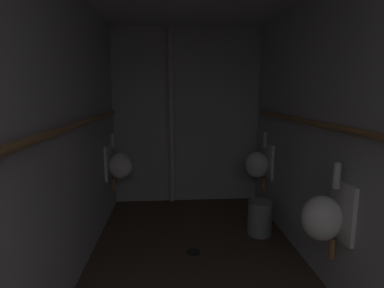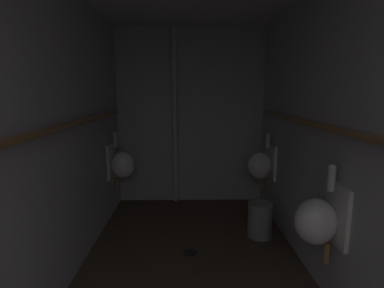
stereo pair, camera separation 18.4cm
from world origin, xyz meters
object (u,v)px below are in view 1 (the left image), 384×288
(floor_drain, at_px, (193,252))
(waste_bin, at_px, (260,218))
(urinal_right_far, at_px, (259,164))
(urinal_left_mid, at_px, (119,165))
(standpipe_back_wall, at_px, (171,118))
(urinal_right_mid, at_px, (324,217))

(floor_drain, bearing_deg, waste_bin, 23.41)
(waste_bin, bearing_deg, urinal_right_far, 76.33)
(urinal_left_mid, bearing_deg, urinal_right_far, -2.40)
(standpipe_back_wall, bearing_deg, floor_drain, -81.86)
(urinal_right_far, distance_m, floor_drain, 1.44)
(urinal_right_mid, relative_size, urinal_right_far, 1.00)
(standpipe_back_wall, relative_size, waste_bin, 6.26)
(urinal_right_mid, xyz_separation_m, standpipe_back_wall, (-1.11, 2.16, 0.55))
(floor_drain, xyz_separation_m, waste_bin, (0.78, 0.34, 0.19))
(urinal_right_far, height_order, floor_drain, urinal_right_far)
(standpipe_back_wall, height_order, floor_drain, standpipe_back_wall)
(standpipe_back_wall, xyz_separation_m, floor_drain, (0.20, -1.40, -1.23))
(urinal_left_mid, xyz_separation_m, urinal_right_far, (1.78, -0.07, 0.00))
(urinal_right_far, xyz_separation_m, floor_drain, (-0.91, -0.88, -0.68))
(urinal_right_mid, relative_size, waste_bin, 1.95)
(urinal_left_mid, distance_m, urinal_right_mid, 2.48)
(urinal_right_mid, bearing_deg, waste_bin, 96.93)
(urinal_right_far, distance_m, waste_bin, 0.75)
(urinal_left_mid, height_order, urinal_right_mid, same)
(urinal_left_mid, bearing_deg, urinal_right_mid, -43.96)
(urinal_left_mid, relative_size, urinal_right_far, 1.00)
(urinal_right_far, bearing_deg, urinal_right_mid, -90.00)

